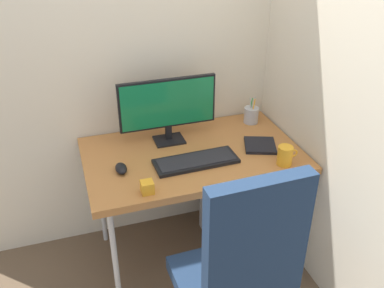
# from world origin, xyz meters

# --- Properties ---
(ground_plane) EXTENTS (8.00, 8.00, 0.00)m
(ground_plane) POSITION_xyz_m (0.00, 0.00, 0.00)
(ground_plane) COLOR brown
(wall_back) EXTENTS (2.82, 0.04, 2.80)m
(wall_back) POSITION_xyz_m (0.00, 0.41, 1.40)
(wall_back) COLOR beige
(wall_back) RESTS_ON ground_plane
(wall_side_right) EXTENTS (0.04, 2.35, 2.80)m
(wall_side_right) POSITION_xyz_m (0.64, -0.23, 1.40)
(wall_side_right) COLOR beige
(wall_side_right) RESTS_ON ground_plane
(desk) EXTENTS (1.23, 0.75, 0.75)m
(desk) POSITION_xyz_m (0.00, 0.00, 0.71)
(desk) COLOR #B27038
(desk) RESTS_ON ground_plane
(office_chair) EXTENTS (0.63, 0.65, 1.16)m
(office_chair) POSITION_xyz_m (-0.04, -0.79, 0.58)
(office_chair) COLOR black
(office_chair) RESTS_ON ground_plane
(filing_cabinet) EXTENTS (0.43, 0.49, 0.63)m
(filing_cabinet) POSITION_xyz_m (0.34, -0.01, 0.31)
(filing_cabinet) COLOR #9EA0A5
(filing_cabinet) RESTS_ON ground_plane
(monitor) EXTENTS (0.57, 0.14, 0.39)m
(monitor) POSITION_xyz_m (-0.09, 0.18, 0.98)
(monitor) COLOR black
(monitor) RESTS_ON desk
(keyboard) EXTENTS (0.46, 0.18, 0.02)m
(keyboard) POSITION_xyz_m (-0.02, -0.11, 0.77)
(keyboard) COLOR black
(keyboard) RESTS_ON desk
(mouse) EXTENTS (0.06, 0.11, 0.04)m
(mouse) POSITION_xyz_m (-0.42, -0.07, 0.77)
(mouse) COLOR black
(mouse) RESTS_ON desk
(pen_holder) EXTENTS (0.09, 0.09, 0.18)m
(pen_holder) POSITION_xyz_m (0.48, 0.25, 0.81)
(pen_holder) COLOR #B2B5BA
(pen_holder) RESTS_ON desk
(notebook) EXTENTS (0.23, 0.23, 0.02)m
(notebook) POSITION_xyz_m (0.40, -0.06, 0.76)
(notebook) COLOR black
(notebook) RESTS_ON desk
(coffee_mug) EXTENTS (0.12, 0.08, 0.11)m
(coffee_mug) POSITION_xyz_m (0.44, -0.27, 0.81)
(coffee_mug) COLOR orange
(coffee_mug) RESTS_ON desk
(desk_clamp_accessory) EXTENTS (0.06, 0.06, 0.06)m
(desk_clamp_accessory) POSITION_xyz_m (-0.33, -0.30, 0.79)
(desk_clamp_accessory) COLOR orange
(desk_clamp_accessory) RESTS_ON desk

